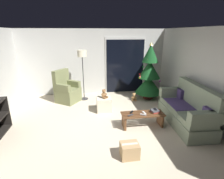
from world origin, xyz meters
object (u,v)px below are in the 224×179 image
ottoman (104,104)px  teddy_bear_honey_by_tree (134,97)px  book_stack (155,111)px  remote_silver (143,115)px  cell_phone (155,109)px  remote_graphite (131,115)px  teddy_bear_chestnut (104,94)px  floor_lamp (82,58)px  remote_black (132,112)px  armchair (67,91)px  coffee_table (143,118)px  cardboard_box_taped_mid_floor (130,150)px  remote_white (144,113)px  christmas_tree (149,75)px  couch (188,110)px

ottoman → teddy_bear_honey_by_tree: (1.17, 0.73, -0.10)m
book_stack → remote_silver: bearing=-161.8°
cell_phone → remote_graphite: bearing=-170.4°
teddy_bear_chestnut → remote_silver: bearing=-53.9°
floor_lamp → remote_black: bearing=-59.7°
remote_silver → armchair: armchair is taller
coffee_table → teddy_bear_honey_by_tree: size_ratio=3.86×
cell_phone → teddy_bear_chestnut: (-1.23, 1.06, 0.11)m
book_stack → ottoman: bearing=138.5°
teddy_bear_chestnut → floor_lamp: bearing=119.1°
teddy_bear_chestnut → teddy_bear_honey_by_tree: 1.45m
remote_graphite → ottoman: 1.31m
teddy_bear_honey_by_tree → cardboard_box_taped_mid_floor: (-0.89, -2.96, 0.03)m
remote_white → teddy_bear_chestnut: bearing=-58.8°
book_stack → teddy_bear_chestnut: bearing=138.6°
remote_white → christmas_tree: 2.18m
coffee_table → cell_phone: cell_phone is taller
coffee_table → remote_white: (0.04, 0.02, 0.13)m
cardboard_box_taped_mid_floor → remote_silver: bearing=60.0°
cell_phone → floor_lamp: floor_lamp is taller
book_stack → cardboard_box_taped_mid_floor: book_stack is taller
remote_graphite → christmas_tree: (1.18, 2.06, 0.52)m
cell_phone → armchair: armchair is taller
couch → armchair: size_ratio=1.75×
remote_black → book_stack: bearing=-152.8°
couch → book_stack: bearing=175.3°
teddy_bear_chestnut → coffee_table: bearing=-50.9°
cell_phone → teddy_bear_honey_by_tree: cell_phone is taller
remote_white → teddy_bear_chestnut: 1.43m
book_stack → teddy_bear_honey_by_tree: bearing=91.7°
remote_graphite → book_stack: (0.67, 0.10, 0.02)m
remote_graphite → armchair: size_ratio=0.14×
armchair → ottoman: 1.58m
book_stack → armchair: 3.20m
remote_graphite → floor_lamp: size_ratio=0.09×
remote_white → coffee_table: bearing=13.6°
coffee_table → remote_white: size_ratio=7.05×
floor_lamp → teddy_bear_honey_by_tree: bearing=-12.2°
couch → remote_graphite: bearing=-179.1°
teddy_bear_chestnut → christmas_tree: bearing=27.1°
cell_phone → floor_lamp: size_ratio=0.08×
coffee_table → armchair: (-2.12, 2.09, 0.15)m
remote_graphite → cell_phone: bearing=73.2°
remote_silver → floor_lamp: (-1.50, 2.32, 1.12)m
couch → teddy_bear_chestnut: size_ratio=6.94×
couch → ottoman: 2.40m
book_stack → coffee_table: bearing=-176.7°
remote_silver → couch: bearing=-54.6°
teddy_bear_chestnut → remote_black: bearing=-58.4°
cell_phone → cardboard_box_taped_mid_floor: cell_phone is taller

